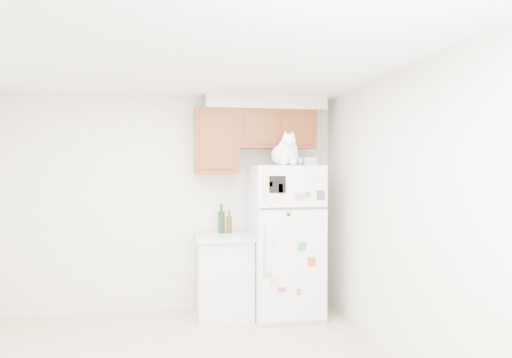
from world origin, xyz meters
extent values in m
cube|color=silver|center=(0.00, 2.00, 1.25)|extent=(3.80, 0.04, 2.50)
cube|color=silver|center=(0.00, -2.00, 1.25)|extent=(3.80, 0.04, 2.50)
cube|color=silver|center=(1.90, 0.00, 1.25)|extent=(0.04, 4.00, 2.50)
cube|color=white|center=(0.00, 0.00, 2.50)|extent=(3.80, 4.00, 0.04)
cube|color=brown|center=(1.20, 1.82, 2.12)|extent=(0.90, 0.33, 0.45)
cube|color=brown|center=(0.50, 1.82, 1.98)|extent=(0.50, 0.33, 0.75)
cube|color=silver|center=(1.07, 1.83, 2.42)|extent=(1.40, 0.37, 0.15)
cube|color=white|center=(1.26, 1.62, 0.85)|extent=(0.76, 0.72, 1.70)
cube|color=white|center=(1.26, 1.25, 1.48)|extent=(0.74, 0.03, 0.44)
cube|color=white|center=(1.26, 1.25, 0.64)|extent=(0.74, 0.03, 1.19)
cube|color=#59595B|center=(1.26, 1.25, 1.25)|extent=(0.74, 0.03, 0.02)
cylinder|color=silver|center=(0.94, 1.22, 1.47)|extent=(0.02, 0.02, 0.32)
cylinder|color=silver|center=(0.94, 1.22, 0.80)|extent=(0.02, 0.02, 0.55)
cube|color=black|center=(1.08, 1.23, 1.50)|extent=(0.18, 0.00, 0.18)
cube|color=white|center=(1.10, 1.23, 1.05)|extent=(0.22, 0.00, 0.28)
cube|color=silver|center=(1.05, 1.23, 0.86)|extent=(0.06, 0.00, 0.08)
cube|color=#B6497F|center=(1.13, 1.23, 0.39)|extent=(0.09, 0.00, 0.06)
cube|color=#DFCA4E|center=(1.06, 1.23, 0.47)|extent=(0.09, 0.00, 0.08)
cube|color=silver|center=(1.45, 1.23, 1.58)|extent=(0.10, 0.00, 0.10)
cube|color=#B884B2|center=(1.32, 1.23, 1.37)|extent=(0.10, 0.00, 0.08)
cube|color=#D75B23|center=(1.45, 1.23, 0.67)|extent=(0.09, 0.00, 0.10)
cube|color=gold|center=(0.98, 1.23, 1.50)|extent=(0.11, 0.00, 0.05)
cube|color=#BF5A3B|center=(1.12, 1.23, 1.45)|extent=(0.05, 0.00, 0.11)
cube|color=#4C4B51|center=(1.55, 1.23, 1.38)|extent=(0.09, 0.00, 0.10)
cube|color=#3F8B5A|center=(1.35, 1.23, 0.84)|extent=(0.09, 0.00, 0.09)
cube|color=#D16134|center=(1.32, 1.23, 0.36)|extent=(0.05, 0.00, 0.07)
cube|color=#638D46|center=(1.21, 1.23, 1.19)|extent=(0.05, 0.00, 0.05)
cube|color=silver|center=(1.08, 1.23, 1.35)|extent=(0.09, 0.00, 0.09)
cube|color=#408C47|center=(1.41, 1.23, 1.39)|extent=(0.06, 0.00, 0.06)
cube|color=#94A9D2|center=(0.99, 1.23, 0.56)|extent=(0.07, 0.00, 0.07)
cube|color=white|center=(0.57, 1.68, 0.44)|extent=(0.60, 0.60, 0.88)
cube|color=white|center=(0.57, 1.66, 0.90)|extent=(0.64, 0.64, 0.04)
ellipsoid|color=white|center=(1.21, 1.42, 1.82)|extent=(0.29, 0.39, 0.25)
ellipsoid|color=white|center=(1.21, 1.30, 1.87)|extent=(0.21, 0.17, 0.23)
sphere|color=white|center=(1.21, 1.24, 1.96)|extent=(0.14, 0.14, 0.14)
cone|color=white|center=(1.17, 1.24, 2.03)|extent=(0.05, 0.05, 0.06)
cone|color=white|center=(1.25, 1.24, 2.03)|extent=(0.05, 0.05, 0.06)
cone|color=#D88C8C|center=(1.17, 1.24, 2.03)|extent=(0.03, 0.03, 0.03)
cone|color=#D88C8C|center=(1.25, 1.24, 2.03)|extent=(0.03, 0.03, 0.03)
sphere|color=white|center=(1.21, 1.18, 1.94)|extent=(0.06, 0.06, 0.06)
sphere|color=white|center=(1.16, 1.26, 1.74)|extent=(0.08, 0.08, 0.08)
sphere|color=white|center=(1.26, 1.26, 1.74)|extent=(0.08, 0.08, 0.08)
cylinder|color=white|center=(1.33, 1.55, 1.74)|extent=(0.18, 0.25, 0.08)
cube|color=white|center=(1.35, 1.66, 1.75)|extent=(0.20, 0.16, 0.10)
cube|color=white|center=(1.54, 1.59, 1.74)|extent=(0.15, 0.12, 0.09)
camera|label=1|loc=(0.01, -3.41, 1.67)|focal=32.00mm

